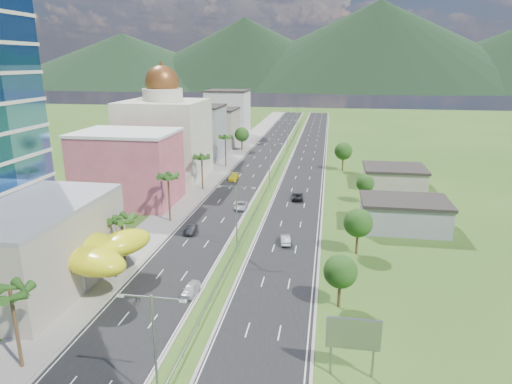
% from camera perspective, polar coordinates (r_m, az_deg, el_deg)
% --- Properties ---
extents(ground, '(500.00, 500.00, 0.00)m').
position_cam_1_polar(ground, '(65.58, -4.15, -10.78)').
color(ground, '#2D5119').
rests_on(ground, ground).
extents(road_left, '(11.00, 260.00, 0.04)m').
position_cam_1_polar(road_left, '(151.35, 0.86, 4.76)').
color(road_left, black).
rests_on(road_left, ground).
extents(road_right, '(11.00, 260.00, 0.04)m').
position_cam_1_polar(road_right, '(149.96, 6.56, 4.55)').
color(road_right, black).
rests_on(road_right, ground).
extents(sidewalk_left, '(7.00, 260.00, 0.12)m').
position_cam_1_polar(sidewalk_left, '(152.97, -2.67, 4.88)').
color(sidewalk_left, gray).
rests_on(sidewalk_left, ground).
extents(median_guardrail, '(0.10, 216.06, 0.76)m').
position_cam_1_polar(median_guardrail, '(132.81, 2.94, 3.42)').
color(median_guardrail, gray).
rests_on(median_guardrail, ground).
extents(streetlight_median_a, '(6.04, 0.25, 11.00)m').
position_cam_1_polar(streetlight_median_a, '(41.57, -12.60, -17.62)').
color(streetlight_median_a, gray).
rests_on(streetlight_median_a, ground).
extents(streetlight_median_b, '(6.04, 0.25, 11.00)m').
position_cam_1_polar(streetlight_median_b, '(72.01, -2.44, -2.44)').
color(streetlight_median_b, gray).
rests_on(streetlight_median_b, ground).
extents(streetlight_median_c, '(6.04, 0.25, 11.00)m').
position_cam_1_polar(streetlight_median_c, '(110.17, 1.72, 4.07)').
color(streetlight_median_c, gray).
rests_on(streetlight_median_c, ground).
extents(streetlight_median_d, '(6.04, 0.25, 11.00)m').
position_cam_1_polar(streetlight_median_d, '(154.22, 3.93, 7.48)').
color(streetlight_median_d, gray).
rests_on(streetlight_median_d, ground).
extents(streetlight_median_e, '(6.04, 0.25, 11.00)m').
position_cam_1_polar(streetlight_median_e, '(198.69, 5.16, 9.36)').
color(streetlight_median_e, gray).
rests_on(streetlight_median_e, ground).
extents(lime_canopy, '(18.00, 15.00, 7.40)m').
position_cam_1_polar(lime_canopy, '(67.43, -21.95, -6.54)').
color(lime_canopy, yellow).
rests_on(lime_canopy, ground).
extents(pink_shophouse, '(20.00, 15.00, 15.00)m').
position_cam_1_polar(pink_shophouse, '(100.71, -15.69, 2.77)').
color(pink_shophouse, '#B84B5C').
rests_on(pink_shophouse, ground).
extents(domed_building, '(20.00, 20.00, 28.70)m').
position_cam_1_polar(domed_building, '(120.85, -11.32, 7.05)').
color(domed_building, '#BEB89D').
rests_on(domed_building, ground).
extents(midrise_grey, '(16.00, 15.00, 16.00)m').
position_cam_1_polar(midrise_grey, '(144.48, -7.45, 7.31)').
color(midrise_grey, gray).
rests_on(midrise_grey, ground).
extents(midrise_beige, '(16.00, 15.00, 13.00)m').
position_cam_1_polar(midrise_beige, '(165.68, -5.27, 7.95)').
color(midrise_beige, '#A49987').
rests_on(midrise_beige, ground).
extents(midrise_white, '(16.00, 15.00, 18.00)m').
position_cam_1_polar(midrise_white, '(187.56, -3.54, 9.69)').
color(midrise_white, silver).
rests_on(midrise_white, ground).
extents(billboard, '(5.20, 0.35, 6.20)m').
position_cam_1_polar(billboard, '(46.39, 12.05, -17.13)').
color(billboard, gray).
rests_on(billboard, ground).
extents(shed_near, '(15.00, 10.00, 5.00)m').
position_cam_1_polar(shed_near, '(87.38, 18.00, -2.82)').
color(shed_near, gray).
rests_on(shed_near, ground).
extents(shed_far, '(14.00, 12.00, 4.40)m').
position_cam_1_polar(shed_far, '(116.30, 16.86, 1.72)').
color(shed_far, '#A49987').
rests_on(shed_far, ground).
extents(palm_tree_a, '(3.60, 3.60, 9.10)m').
position_cam_1_polar(palm_tree_a, '(50.43, -28.32, -11.28)').
color(palm_tree_a, '#47301C').
rests_on(palm_tree_a, ground).
extents(palm_tree_b, '(3.60, 3.60, 8.10)m').
position_cam_1_polar(palm_tree_b, '(69.55, -16.44, -3.51)').
color(palm_tree_b, '#47301C').
rests_on(palm_tree_b, ground).
extents(palm_tree_c, '(3.60, 3.60, 9.60)m').
position_cam_1_polar(palm_tree_c, '(86.78, -10.94, 1.69)').
color(palm_tree_c, '#47301C').
rests_on(palm_tree_c, ground).
extents(palm_tree_d, '(3.60, 3.60, 8.60)m').
position_cam_1_polar(palm_tree_d, '(108.30, -6.80, 4.19)').
color(palm_tree_d, '#47301C').
rests_on(palm_tree_d, ground).
extents(palm_tree_e, '(3.60, 3.60, 9.40)m').
position_cam_1_polar(palm_tree_e, '(131.97, -3.86, 6.72)').
color(palm_tree_e, '#47301C').
rests_on(palm_tree_e, ground).
extents(leafy_tree_lfar, '(4.90, 4.90, 8.05)m').
position_cam_1_polar(leafy_tree_lfar, '(156.55, -1.78, 7.20)').
color(leafy_tree_lfar, '#47301C').
rests_on(leafy_tree_lfar, ground).
extents(leafy_tree_ra, '(4.20, 4.20, 6.90)m').
position_cam_1_polar(leafy_tree_ra, '(57.53, 10.51, -9.75)').
color(leafy_tree_ra, '#47301C').
rests_on(leafy_tree_ra, ground).
extents(leafy_tree_rb, '(4.55, 4.55, 7.47)m').
position_cam_1_polar(leafy_tree_rb, '(73.24, 12.65, -3.81)').
color(leafy_tree_rb, '#47301C').
rests_on(leafy_tree_rb, ground).
extents(leafy_tree_rc, '(3.85, 3.85, 6.33)m').
position_cam_1_polar(leafy_tree_rc, '(100.43, 13.49, 1.06)').
color(leafy_tree_rc, '#47301C').
rests_on(leafy_tree_rc, ground).
extents(leafy_tree_rd, '(4.90, 4.90, 8.05)m').
position_cam_1_polar(leafy_tree_rd, '(129.20, 10.86, 5.04)').
color(leafy_tree_rd, '#47301C').
rests_on(leafy_tree_rd, ground).
extents(mountain_ridge, '(860.00, 140.00, 90.00)m').
position_cam_1_polar(mountain_ridge, '(509.84, 14.67, 12.18)').
color(mountain_ridge, black).
rests_on(mountain_ridge, ground).
extents(car_white_near_left, '(1.91, 4.21, 1.40)m').
position_cam_1_polar(car_white_near_left, '(61.82, -8.18, -11.91)').
color(car_white_near_left, silver).
rests_on(car_white_near_left, road_left).
extents(car_dark_left, '(1.69, 4.17, 1.35)m').
position_cam_1_polar(car_dark_left, '(82.28, -8.08, -4.65)').
color(car_dark_left, black).
rests_on(car_dark_left, road_left).
extents(car_silver_mid_left, '(2.32, 4.97, 1.38)m').
position_cam_1_polar(car_silver_mid_left, '(94.74, -1.90, -1.69)').
color(car_silver_mid_left, '#B1B5B9').
rests_on(car_silver_mid_left, road_left).
extents(car_yellow_far_left, '(2.27, 5.28, 1.51)m').
position_cam_1_polar(car_yellow_far_left, '(117.77, -2.82, 1.87)').
color(car_yellow_far_left, yellow).
rests_on(car_yellow_far_left, road_left).
extents(car_silver_right, '(2.18, 4.65, 1.47)m').
position_cam_1_polar(car_silver_right, '(77.10, 3.68, -5.91)').
color(car_silver_right, '#93969A').
rests_on(car_silver_right, road_right).
extents(car_dark_far_right, '(2.80, 5.44, 1.47)m').
position_cam_1_polar(car_dark_far_right, '(101.42, 5.18, -0.53)').
color(car_dark_far_right, black).
rests_on(car_dark_far_right, road_right).
extents(motorcycle, '(0.55, 1.81, 1.16)m').
position_cam_1_polar(motorcycle, '(61.34, -14.59, -12.66)').
color(motorcycle, black).
rests_on(motorcycle, road_left).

